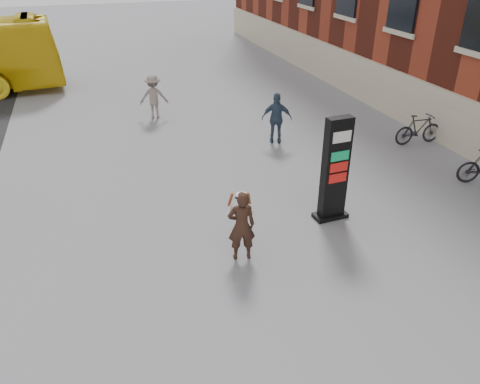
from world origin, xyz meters
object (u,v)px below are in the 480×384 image
object	(u,v)px
pedestrian_b	(154,97)
pedestrian_c	(277,118)
bike_7	(419,129)
woman	(241,225)
info_pylon	(335,170)

from	to	relation	value
pedestrian_b	pedestrian_c	xyz separation A→B (m)	(3.56, -3.90, 0.03)
pedestrian_c	bike_7	bearing A→B (deg)	-177.29
bike_7	pedestrian_b	bearing A→B (deg)	58.60
woman	pedestrian_c	xyz separation A→B (m)	(3.26, 5.96, 0.03)
pedestrian_c	info_pylon	bearing A→B (deg)	105.70
pedestrian_b	info_pylon	bearing A→B (deg)	118.37
info_pylon	pedestrian_c	world-z (taller)	info_pylon
info_pylon	woman	size ratio (longest dim) A/B	1.62
pedestrian_c	woman	bearing A→B (deg)	83.56
pedestrian_c	bike_7	size ratio (longest dim) A/B	1.01
woman	bike_7	size ratio (longest dim) A/B	0.95
info_pylon	pedestrian_c	distance (m)	5.11
pedestrian_b	pedestrian_c	world-z (taller)	pedestrian_c
info_pylon	pedestrian_b	xyz separation A→B (m)	(-2.98, 8.96, -0.48)
pedestrian_c	pedestrian_b	bearing A→B (deg)	-25.38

